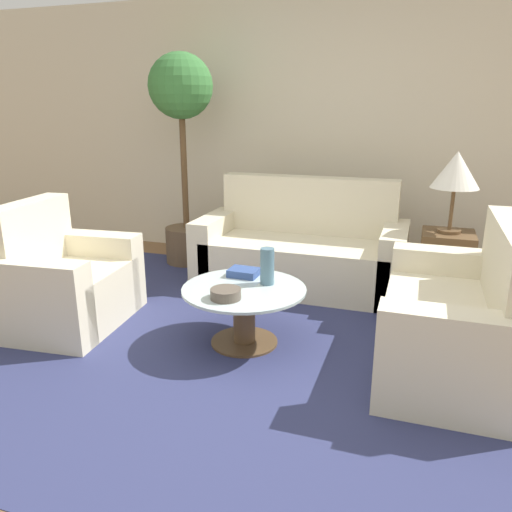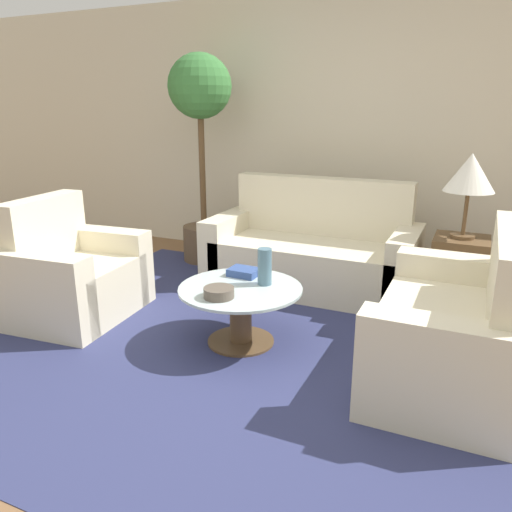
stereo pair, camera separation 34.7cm
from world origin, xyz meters
name	(u,v)px [view 1 (the left image)]	position (x,y,z in m)	size (l,w,h in m)	color
ground_plane	(230,390)	(0.00, 0.00, 0.00)	(14.00, 14.00, 0.00)	brown
wall_back	(329,132)	(0.00, 2.73, 1.30)	(10.00, 0.06, 2.60)	beige
rug	(244,342)	(-0.12, 0.58, 0.00)	(3.64, 3.38, 0.01)	navy
sofa_main	(302,252)	(-0.03, 1.86, 0.30)	(1.79, 0.80, 0.94)	beige
armchair	(62,285)	(-1.51, 0.49, 0.30)	(0.82, 1.01, 0.90)	beige
loveseat	(461,324)	(1.23, 0.68, 0.30)	(0.76, 1.35, 0.92)	beige
coffee_table	(244,308)	(-0.12, 0.58, 0.26)	(0.82, 0.82, 0.40)	brown
side_table	(445,268)	(1.17, 1.77, 0.30)	(0.40, 0.40, 0.60)	brown
table_lamp	(456,171)	(1.17, 1.77, 1.08)	(0.36, 0.36, 0.63)	brown
potted_plant	(182,126)	(-1.30, 2.13, 1.37)	(0.61, 0.61, 2.03)	brown
vase	(267,266)	(0.00, 0.70, 0.53)	(0.09, 0.09, 0.25)	slate
bowl	(226,294)	(-0.16, 0.36, 0.44)	(0.19, 0.19, 0.06)	brown
book_stack	(244,272)	(-0.20, 0.80, 0.43)	(0.21, 0.16, 0.05)	#334C8C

